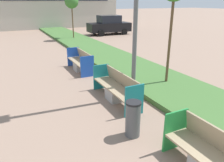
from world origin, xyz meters
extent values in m
cube|color=#426B33|center=(3.20, 12.00, 0.09)|extent=(2.80, 120.00, 0.18)
cube|color=tan|center=(0.90, 2.96, 0.44)|extent=(0.58, 1.88, 0.05)
cube|color=tan|center=(1.17, 2.96, 0.70)|extent=(0.14, 1.80, 0.48)
cube|color=#238C3D|center=(0.90, 3.92, 0.47)|extent=(0.62, 0.04, 0.94)
cube|color=#9E9B96|center=(0.90, 6.81, 0.21)|extent=(0.52, 0.60, 0.42)
cube|color=tan|center=(0.90, 6.81, 0.44)|extent=(0.58, 2.32, 0.05)
cube|color=tan|center=(1.17, 6.81, 0.70)|extent=(0.14, 2.23, 0.48)
cube|color=#197A7F|center=(0.90, 5.62, 0.47)|extent=(0.62, 0.04, 0.94)
cube|color=#197A7F|center=(0.90, 7.99, 0.47)|extent=(0.62, 0.04, 0.94)
cube|color=#9E9B96|center=(0.90, 10.53, 0.21)|extent=(0.52, 0.60, 0.42)
cube|color=tan|center=(0.90, 10.53, 0.44)|extent=(0.58, 2.04, 0.05)
cube|color=tan|center=(1.17, 10.53, 0.70)|extent=(0.14, 1.96, 0.48)
cube|color=blue|center=(0.90, 9.49, 0.47)|extent=(0.62, 0.04, 0.94)
cube|color=blue|center=(0.90, 11.57, 0.47)|extent=(0.62, 0.04, 0.94)
cylinder|color=#4C4F51|center=(0.33, 4.77, 0.43)|extent=(0.37, 0.37, 0.87)
cylinder|color=black|center=(0.33, 4.77, 0.89)|extent=(0.38, 0.38, 0.05)
cylinder|color=brown|center=(3.33, 7.13, 1.67)|extent=(0.10, 0.10, 3.35)
cylinder|color=brown|center=(3.33, 19.48, 1.41)|extent=(0.10, 0.10, 2.83)
sphere|color=#38702D|center=(3.33, 19.48, 3.14)|extent=(1.13, 1.13, 1.13)
cube|color=black|center=(7.47, 20.97, 0.72)|extent=(4.28, 1.97, 0.84)
cube|color=black|center=(7.47, 20.97, 1.50)|extent=(2.17, 1.65, 0.72)
cylinder|color=black|center=(8.73, 20.07, 0.30)|extent=(0.60, 0.20, 0.60)
cylinder|color=black|center=(8.73, 21.87, 0.30)|extent=(0.60, 0.20, 0.60)
cylinder|color=black|center=(6.21, 20.07, 0.30)|extent=(0.60, 0.20, 0.60)
cylinder|color=black|center=(6.21, 21.87, 0.30)|extent=(0.60, 0.20, 0.60)
camera|label=1|loc=(-2.20, 0.82, 3.15)|focal=35.00mm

